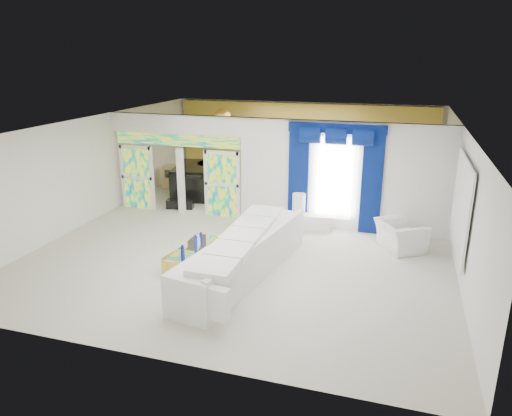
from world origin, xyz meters
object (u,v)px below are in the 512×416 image
(coffee_table, at_px, (193,255))
(armchair, at_px, (400,236))
(white_sofa, at_px, (244,257))
(grand_piano, at_px, (200,180))
(console_table, at_px, (309,222))

(coffee_table, height_order, armchair, armchair)
(white_sofa, distance_m, grand_piano, 6.60)
(white_sofa, relative_size, console_table, 3.58)
(coffee_table, distance_m, grand_piano, 5.73)
(coffee_table, height_order, console_table, console_table)
(armchair, bearing_deg, white_sofa, 96.27)
(white_sofa, relative_size, armchair, 4.09)
(armchair, xyz_separation_m, grand_piano, (-6.75, 3.04, 0.17))
(coffee_table, distance_m, armchair, 5.15)
(console_table, height_order, armchair, armchair)
(white_sofa, xyz_separation_m, armchair, (3.27, 2.56, -0.07))
(grand_piano, bearing_deg, coffee_table, -79.43)
(console_table, relative_size, armchair, 1.14)
(white_sofa, xyz_separation_m, coffee_table, (-1.35, 0.30, -0.25))
(white_sofa, distance_m, coffee_table, 1.40)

